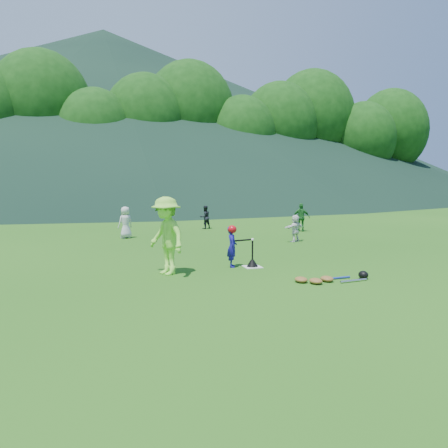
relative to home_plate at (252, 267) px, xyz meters
name	(u,v)px	position (x,y,z in m)	size (l,w,h in m)	color
ground	(252,267)	(0.00, 0.00, -0.01)	(120.00, 120.00, 0.00)	#225413
home_plate	(252,267)	(0.00, 0.00, 0.00)	(0.45, 0.45, 0.02)	silver
baseball	(253,240)	(0.00, 0.00, 0.73)	(0.08, 0.08, 0.08)	white
batter_child	(232,247)	(-0.50, 0.20, 0.53)	(0.40, 0.26, 1.08)	navy
adult_coach	(166,236)	(-2.30, -0.17, 0.94)	(1.22, 0.70, 1.90)	#8AE342
fielder_a	(125,222)	(-2.70, 6.79, 0.61)	(0.61, 0.40, 1.24)	silver
fielder_b	(205,217)	(1.11, 9.01, 0.53)	(0.53, 0.41, 1.08)	black
fielder_c	(301,217)	(4.91, 6.71, 0.62)	(0.73, 0.31, 1.25)	#1F6927
fielder_d	(295,228)	(3.21, 3.93, 0.49)	(0.93, 0.30, 1.00)	silver
batting_tee	(252,262)	(0.00, 0.00, 0.12)	(0.30, 0.30, 0.68)	black
batter_gear	(233,230)	(-0.48, 0.20, 0.97)	(0.73, 0.26, 0.44)	#B40C13
equipment_pile	(327,279)	(1.04, -2.02, 0.06)	(1.80, 0.56, 0.19)	olive
outfield_fence	(136,198)	(0.00, 28.00, 0.69)	(70.07, 0.08, 1.33)	gray
tree_line	(131,119)	(0.20, 33.83, 8.20)	(70.04, 11.40, 14.82)	#382314
distant_hills	(66,114)	(-7.63, 81.81, 14.97)	(155.00, 140.00, 32.00)	black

